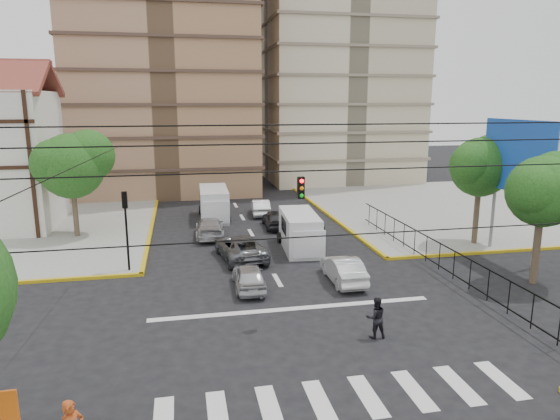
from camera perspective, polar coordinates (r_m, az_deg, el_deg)
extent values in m
plane|color=black|center=(22.12, 2.26, -12.42)|extent=(160.00, 160.00, 0.00)
cube|color=gray|center=(47.55, 20.33, 0.37)|extent=(26.00, 26.00, 0.15)
cube|color=silver|center=(17.06, 7.32, -20.60)|extent=(12.00, 2.40, 0.01)
cube|color=silver|center=(23.18, 1.55, -11.20)|extent=(13.00, 0.40, 0.01)
cylinder|color=slate|center=(31.24, 27.22, -2.24)|extent=(0.20, 0.20, 4.00)
cylinder|color=slate|center=(34.35, 23.13, -0.65)|extent=(0.20, 0.20, 4.00)
cube|color=silver|center=(32.14, 25.72, 5.54)|extent=(0.25, 6.00, 4.00)
cube|color=blue|center=(32.02, 25.43, 5.55)|extent=(0.08, 6.20, 4.20)
cylinder|color=#473828|center=(28.82, 27.32, -3.47)|extent=(0.36, 0.36, 4.20)
sphere|color=#1C4513|center=(28.27, 27.86, 1.90)|extent=(3.60, 3.60, 3.60)
sphere|color=#1C4513|center=(28.99, 28.98, 3.09)|extent=(2.88, 2.88, 2.88)
sphere|color=#1C4513|center=(27.56, 27.12, 2.12)|extent=(2.70, 2.70, 2.70)
cylinder|color=#473828|center=(34.87, 21.54, -0.19)|extent=(0.36, 0.36, 4.48)
sphere|color=#1C4513|center=(34.40, 21.92, 4.57)|extent=(3.80, 3.80, 3.80)
sphere|color=#1C4513|center=(35.11, 23.04, 5.56)|extent=(3.04, 3.04, 3.04)
sphere|color=#1C4513|center=(33.72, 21.14, 4.82)|extent=(2.85, 2.85, 2.85)
cylinder|color=#473828|center=(36.94, -22.38, 0.18)|extent=(0.36, 0.36, 4.20)
sphere|color=#1C4513|center=(36.49, -22.75, 4.65)|extent=(4.40, 4.40, 4.40)
sphere|color=#1C4513|center=(36.52, -21.05, 5.83)|extent=(3.52, 3.52, 3.52)
sphere|color=#1C4513|center=(36.36, -24.23, 4.85)|extent=(3.30, 3.30, 3.30)
cylinder|color=black|center=(28.45, -17.06, -3.23)|extent=(0.12, 0.12, 3.50)
cube|color=black|center=(27.96, -17.34, 1.12)|extent=(0.28, 0.22, 0.90)
sphere|color=#FF0C0C|center=(27.91, -17.38, 1.72)|extent=(0.17, 0.17, 0.17)
cube|color=black|center=(20.39, 2.39, 2.56)|extent=(0.28, 0.22, 0.90)
cylinder|color=black|center=(11.94, 12.71, -2.50)|extent=(18.00, 0.03, 0.03)
cube|color=silver|center=(31.83, 2.25, -2.42)|extent=(2.43, 5.25, 2.35)
cube|color=silver|center=(29.96, 3.17, -3.67)|extent=(2.03, 1.37, 1.63)
cube|color=black|center=(29.47, 3.35, -2.81)|extent=(1.89, 0.24, 0.92)
cylinder|color=black|center=(30.31, 1.18, -4.78)|extent=(0.25, 0.72, 0.72)
cylinder|color=black|center=(30.77, 4.72, -4.55)|extent=(0.25, 0.72, 0.72)
cylinder|color=black|center=(33.38, -0.04, -3.17)|extent=(0.25, 0.72, 0.72)
cylinder|color=black|center=(33.80, 3.19, -2.99)|extent=(0.25, 0.72, 0.72)
cube|color=silver|center=(40.43, -7.56, 0.74)|extent=(2.31, 5.44, 2.48)
cube|color=silver|center=(38.36, -7.34, -0.13)|extent=(2.08, 1.35, 1.72)
cube|color=black|center=(37.87, -7.32, 0.63)|extent=(1.99, 0.16, 0.97)
cylinder|color=black|center=(38.88, -8.86, -1.07)|extent=(0.25, 0.75, 0.75)
cylinder|color=black|center=(39.01, -5.86, -0.94)|extent=(0.25, 0.75, 0.75)
cylinder|color=black|center=(42.24, -9.08, -0.01)|extent=(0.25, 0.75, 0.75)
cylinder|color=black|center=(42.36, -6.31, 0.11)|extent=(0.25, 0.75, 0.75)
imported|color=#B5B5BA|center=(25.34, -3.57, -7.59)|extent=(1.62, 3.80, 1.28)
imported|color=silver|center=(26.41, 7.24, -6.73)|extent=(1.52, 4.18, 1.37)
imported|color=slate|center=(30.02, -4.54, -4.26)|extent=(3.06, 5.45, 1.44)
imported|color=#B1B1B6|center=(35.12, -8.04, -1.97)|extent=(2.13, 4.77, 1.36)
imported|color=#262528|center=(37.30, -0.60, -1.01)|extent=(1.74, 4.03, 1.35)
imported|color=white|center=(41.57, -2.25, 0.34)|extent=(1.72, 4.09, 1.32)
imported|color=black|center=(20.61, 10.89, -11.97)|extent=(0.85, 0.68, 1.70)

